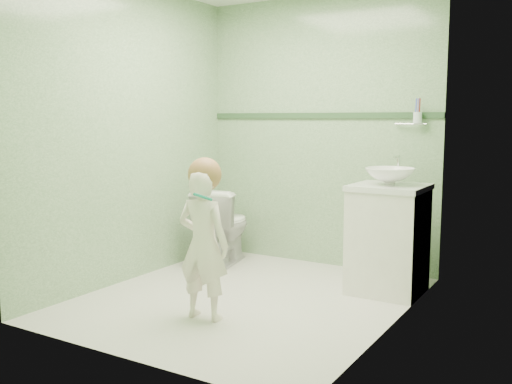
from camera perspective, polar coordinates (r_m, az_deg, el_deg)
The scene contains 12 objects.
ground at distance 4.32m, azimuth -1.04°, elevation -10.53°, with size 2.50×2.50×0.00m, color silver.
room_shell at distance 4.12m, azimuth -1.08°, elevation 5.58°, with size 2.50×2.54×2.40m.
trim_stripe at distance 5.21m, azimuth 6.24°, elevation 7.55°, with size 2.20×0.02×0.05m, color #305130.
vanity at distance 4.50m, azimuth 12.94°, elevation -4.75°, with size 0.52×0.50×0.80m, color silver.
counter at distance 4.43m, azimuth 13.09°, elevation 0.45°, with size 0.54×0.52×0.04m, color white.
basin at distance 4.42m, azimuth 13.12°, elevation 1.53°, with size 0.37×0.37×0.13m, color white.
faucet at distance 4.59m, azimuth 13.87°, elevation 2.71°, with size 0.03×0.13×0.18m.
cup_holder at distance 4.85m, azimuth 15.65°, elevation 7.11°, with size 0.26×0.07×0.21m.
toilet at distance 5.28m, azimuth -3.25°, elevation -3.34°, with size 0.39×0.69×0.70m, color white.
toddler at distance 3.81m, azimuth -5.25°, elevation -5.23°, with size 0.36×0.24×1.00m, color white.
hair_cap at distance 3.76m, azimuth -5.11°, elevation 1.76°, with size 0.22×0.22×0.22m, color #9F6C40.
teal_toothbrush at distance 3.61m, azimuth -5.33°, elevation -0.41°, with size 0.11×0.14×0.08m.
Camera 1 is at (2.19, -3.49, 1.32)m, focal length 40.35 mm.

